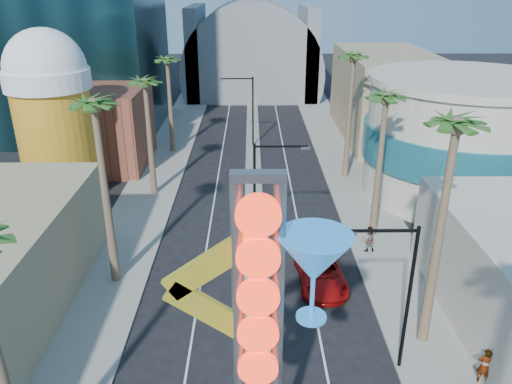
{
  "coord_description": "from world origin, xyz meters",
  "views": [
    {
      "loc": [
        -0.22,
        -11.53,
        18.15
      ],
      "look_at": [
        0.1,
        19.9,
        4.55
      ],
      "focal_mm": 35.0,
      "sensor_mm": 36.0,
      "label": 1
    }
  ],
  "objects_px": {
    "red_pickup": "(320,272)",
    "pedestrian_a": "(485,366)",
    "pedestrian_b": "(368,239)",
    "neon_sign": "(281,310)"
  },
  "relations": [
    {
      "from": "red_pickup",
      "to": "pedestrian_a",
      "type": "distance_m",
      "value": 11.05
    },
    {
      "from": "red_pickup",
      "to": "pedestrian_b",
      "type": "xyz_separation_m",
      "value": [
        3.89,
        3.83,
        0.25
      ]
    },
    {
      "from": "neon_sign",
      "to": "pedestrian_b",
      "type": "relative_size",
      "value": 6.58
    },
    {
      "from": "neon_sign",
      "to": "pedestrian_a",
      "type": "xyz_separation_m",
      "value": [
        10.05,
        3.86,
        -6.18
      ]
    },
    {
      "from": "neon_sign",
      "to": "red_pickup",
      "type": "xyz_separation_m",
      "value": [
        3.36,
        12.65,
        -6.46
      ]
    },
    {
      "from": "neon_sign",
      "to": "pedestrian_a",
      "type": "height_order",
      "value": "neon_sign"
    },
    {
      "from": "pedestrian_a",
      "to": "pedestrian_b",
      "type": "relative_size",
      "value": 1.03
    },
    {
      "from": "red_pickup",
      "to": "pedestrian_b",
      "type": "distance_m",
      "value": 5.47
    },
    {
      "from": "red_pickup",
      "to": "pedestrian_b",
      "type": "bearing_deg",
      "value": 42.06
    },
    {
      "from": "neon_sign",
      "to": "red_pickup",
      "type": "bearing_deg",
      "value": 75.13
    }
  ]
}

